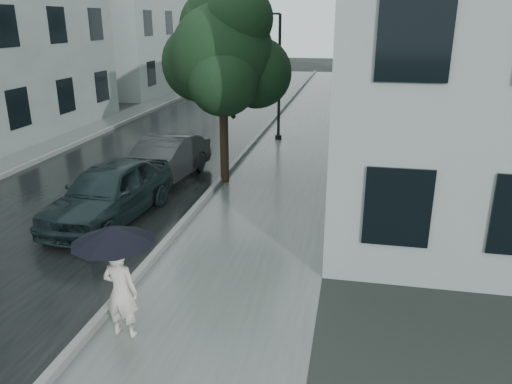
% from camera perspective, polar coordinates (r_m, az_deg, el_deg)
% --- Properties ---
extents(ground, '(120.00, 120.00, 0.00)m').
position_cam_1_polar(ground, '(9.14, -6.08, -13.03)').
color(ground, black).
rests_on(ground, ground).
extents(sidewalk, '(3.50, 60.00, 0.01)m').
position_cam_1_polar(sidewalk, '(20.07, 4.73, 5.14)').
color(sidewalk, slate).
rests_on(sidewalk, ground).
extents(kerb_near, '(0.15, 60.00, 0.15)m').
position_cam_1_polar(kerb_near, '(20.33, -0.40, 5.60)').
color(kerb_near, slate).
rests_on(kerb_near, ground).
extents(asphalt_road, '(6.85, 60.00, 0.00)m').
position_cam_1_polar(asphalt_road, '(21.31, -9.70, 5.76)').
color(asphalt_road, black).
rests_on(asphalt_road, ground).
extents(kerb_far, '(0.15, 60.00, 0.15)m').
position_cam_1_polar(kerb_far, '(22.77, -18.03, 6.13)').
color(kerb_far, slate).
rests_on(kerb_far, ground).
extents(sidewalk_far, '(1.70, 60.00, 0.01)m').
position_cam_1_polar(sidewalk_far, '(23.24, -20.02, 5.99)').
color(sidewalk_far, '#4C5451').
rests_on(sidewalk_far, ground).
extents(building_near, '(7.02, 36.00, 9.00)m').
position_cam_1_polar(building_near, '(27.03, 18.63, 17.50)').
color(building_near, gray).
rests_on(building_near, ground).
extents(building_far_b, '(7.02, 18.00, 8.00)m').
position_cam_1_polar(building_far_b, '(40.72, -12.77, 17.55)').
color(building_far_b, gray).
rests_on(building_far_b, ground).
extents(pedestrian, '(0.58, 0.40, 1.54)m').
position_cam_1_polar(pedestrian, '(8.30, -15.19, -10.99)').
color(pedestrian, beige).
rests_on(pedestrian, sidewalk).
extents(umbrella, '(1.42, 1.42, 1.05)m').
position_cam_1_polar(umbrella, '(7.81, -16.05, -4.65)').
color(umbrella, black).
rests_on(umbrella, ground).
extents(street_tree, '(3.98, 3.61, 5.80)m').
position_cam_1_polar(street_tree, '(15.11, -3.75, 15.37)').
color(street_tree, '#332619').
rests_on(street_tree, ground).
extents(lamp_post, '(0.84, 0.36, 5.15)m').
position_cam_1_polar(lamp_post, '(20.90, 2.27, 13.95)').
color(lamp_post, black).
rests_on(lamp_post, ground).
extents(car_near, '(2.13, 4.50, 1.49)m').
position_cam_1_polar(car_near, '(13.05, -16.40, 0.05)').
color(car_near, black).
rests_on(car_near, ground).
extents(car_far, '(1.91, 4.30, 1.37)m').
position_cam_1_polar(car_far, '(15.89, -10.46, 3.68)').
color(car_far, '#232628').
rests_on(car_far, ground).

